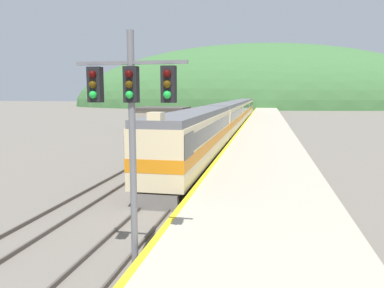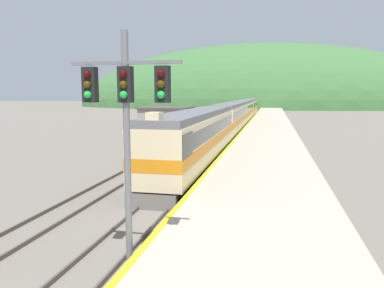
# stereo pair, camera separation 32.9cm
# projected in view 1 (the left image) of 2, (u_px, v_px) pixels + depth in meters

# --- Properties ---
(track_main) EXTENTS (1.52, 180.00, 0.16)m
(track_main) POSITION_uv_depth(u_px,v_px,m) (241.00, 121.00, 74.08)
(track_main) COLOR #4C443D
(track_main) RESTS_ON ground
(track_siding) EXTENTS (1.51, 180.00, 0.16)m
(track_siding) POSITION_uv_depth(u_px,v_px,m) (221.00, 121.00, 74.84)
(track_siding) COLOR #4C443D
(track_siding) RESTS_ON ground
(platform) EXTENTS (6.59, 140.00, 0.89)m
(platform) POSITION_uv_depth(u_px,v_px,m) (265.00, 129.00, 53.65)
(platform) COLOR #B2A893
(platform) RESTS_ON ground
(distant_hills) EXTENTS (158.95, 71.53, 51.63)m
(distant_hills) POSITION_uv_depth(u_px,v_px,m) (255.00, 107.00, 157.12)
(distant_hills) COLOR #3D6B38
(distant_hills) RESTS_ON ground
(station_shed) EXTENTS (7.36, 6.07, 3.48)m
(station_shed) POSITION_uv_depth(u_px,v_px,m) (163.00, 119.00, 54.86)
(station_shed) COLOR gray
(station_shed) RESTS_ON ground
(express_train_lead_car) EXTENTS (2.86, 20.88, 4.56)m
(express_train_lead_car) POSITION_uv_depth(u_px,v_px,m) (195.00, 137.00, 26.95)
(express_train_lead_car) COLOR black
(express_train_lead_car) RESTS_ON ground
(carriage_second) EXTENTS (2.85, 19.54, 4.20)m
(carriage_second) POSITION_uv_depth(u_px,v_px,m) (227.00, 118.00, 47.67)
(carriage_second) COLOR black
(carriage_second) RESTS_ON ground
(carriage_third) EXTENTS (2.85, 19.54, 4.20)m
(carriage_third) POSITION_uv_depth(u_px,v_px,m) (239.00, 111.00, 67.51)
(carriage_third) COLOR black
(carriage_third) RESTS_ON ground
(carriage_fourth) EXTENTS (2.85, 19.54, 4.20)m
(carriage_fourth) POSITION_uv_depth(u_px,v_px,m) (245.00, 107.00, 87.36)
(carriage_fourth) COLOR black
(carriage_fourth) RESTS_ON ground
(signal_mast_main) EXTENTS (3.30, 0.42, 7.16)m
(signal_mast_main) POSITION_uv_depth(u_px,v_px,m) (132.00, 111.00, 10.70)
(signal_mast_main) COLOR slate
(signal_mast_main) RESTS_ON ground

